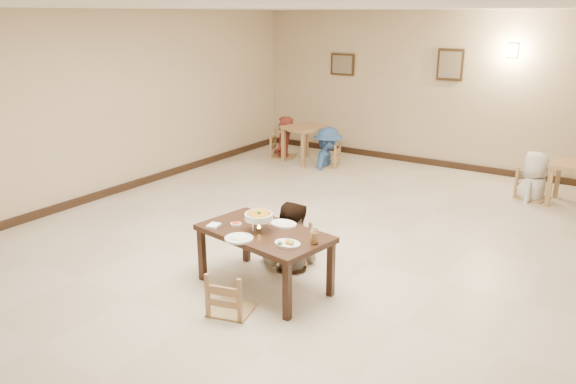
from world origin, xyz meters
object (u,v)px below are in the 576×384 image
Objects in this scene: drink_glass at (314,237)px; bg_chair_rl at (536,170)px; curry_warmer at (259,217)px; chair_near at (230,272)px; bg_diner_b at (328,127)px; bg_chair_ll at (283,133)px; bg_table_right at (575,172)px; main_diner at (290,202)px; main_table at (264,238)px; bg_diner_c at (538,152)px; bg_chair_lr at (328,144)px; bg_table_left at (305,133)px; chair_far at (293,229)px; bg_diner_a at (283,116)px.

bg_chair_rl reaches higher than drink_glass.
chair_near is at bearing -83.41° from curry_warmer.
bg_diner_b is (-3.85, -0.07, 0.31)m from bg_chair_rl.
bg_chair_ll is (-3.78, 5.09, -0.23)m from drink_glass.
bg_chair_ll is (-5.58, 0.10, -0.03)m from bg_table_right.
bg_diner_b reaches higher than bg_table_right.
bg_chair_rl is (1.94, 4.38, -0.32)m from main_diner.
bg_diner_b reaches higher than drink_glass.
main_table is 0.98× the size of bg_diner_c.
chair_near is at bearing 5.74° from bg_chair_lr.
chair_near is at bearing -11.49° from bg_diner_c.
chair_near reaches higher than bg_table_left.
main_table is 1.76× the size of chair_far.
curry_warmer reaches higher than drink_glass.
curry_warmer is 5.40m from bg_diner_c.
main_table is 0.76m from chair_far.
drink_glass is 0.16× the size of bg_chair_rl.
chair_far is 1.22× the size of bg_table_right.
bg_chair_rl reaches higher than bg_table_right.
bg_chair_ll is at bearing 103.32° from bg_chair_rl.
bg_chair_rl is at bearing 76.26° from drink_glass.
bg_chair_rl is (1.91, 5.05, -0.35)m from curry_warmer.
main_diner is 1.02× the size of bg_diner_b.
bg_chair_rl is (3.85, 0.07, 0.04)m from bg_chair_lr.
bg_diner_b is at bearing 105.19° from bg_chair_rl.
bg_chair_lr is 0.34m from bg_diner_b.
bg_diner_b reaches higher than bg_chair_rl.
main_table is 5.99m from bg_diner_a.
main_table is 4.49× the size of curry_warmer.
bg_table_left is (-2.49, 4.37, -0.21)m from main_diner.
curry_warmer is at bearing -116.32° from bg_table_right.
chair_near reaches higher than drink_glass.
main_table is at bearing 173.73° from bg_chair_rl.
bg_diner_a reaches higher than chair_far.
curry_warmer is (0.05, -0.76, 0.40)m from chair_far.
bg_table_right is 0.41× the size of bg_diner_a.
main_table is 1.67× the size of bg_table_left.
bg_chair_lr is (-2.62, 4.95, -0.30)m from drink_glass.
main_table is 5.35m from bg_chair_rl.
chair_near is 6.20m from bg_table_left.
main_table is 0.65m from drink_glass.
main_table is at bearing -13.77° from bg_diner_c.
bg_table_right is 4.43m from bg_diner_b.
bg_diner_b is (-1.88, 4.21, 0.36)m from chair_far.
bg_diner_b reaches higher than bg_table_left.
bg_chair_lr is at bearing 97.22° from chair_far.
bg_chair_rl is (1.96, 4.29, 0.05)m from chair_far.
drink_glass is 0.09× the size of bg_diner_a.
bg_diner_b is at bearing -14.07° from bg_chair_lr.
drink_glass reaches higher than main_table.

